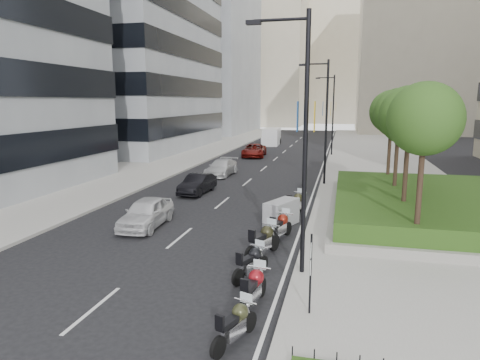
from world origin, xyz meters
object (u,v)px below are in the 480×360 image
(motorcycle_0, at_px, (236,324))
(car_b, at_px, (197,184))
(motorcycle_3, at_px, (263,241))
(car_a, at_px, (146,213))
(lamp_post_2, at_px, (332,111))
(lamp_post_1, at_px, (324,116))
(motorcycle_1, at_px, (254,288))
(parking_sign, at_px, (311,270))
(delivery_van, at_px, (271,137))
(lamp_post_0, at_px, (301,133))
(motorcycle_2, at_px, (251,263))
(motorcycle_5, at_px, (282,213))
(motorcycle_6, at_px, (296,204))
(car_c, at_px, (222,168))
(car_d, at_px, (254,150))
(motorcycle_4, at_px, (280,227))

(motorcycle_0, distance_m, car_b, 18.35)
(motorcycle_3, xyz_separation_m, car_a, (-6.36, 2.68, 0.07))
(lamp_post_2, relative_size, motorcycle_0, 4.67)
(lamp_post_1, xyz_separation_m, car_a, (-7.88, -12.75, -4.35))
(motorcycle_1, distance_m, car_b, 16.47)
(parking_sign, relative_size, delivery_van, 0.44)
(lamp_post_0, relative_size, motorcycle_3, 3.92)
(motorcycle_1, height_order, car_b, car_b)
(motorcycle_1, relative_size, motorcycle_3, 0.96)
(motorcycle_2, height_order, motorcycle_5, motorcycle_5)
(motorcycle_6, bearing_deg, parking_sign, -151.05)
(parking_sign, relative_size, car_c, 0.55)
(lamp_post_0, relative_size, car_d, 1.74)
(motorcycle_1, relative_size, motorcycle_6, 0.98)
(parking_sign, xyz_separation_m, motorcycle_5, (-2.08, 8.95, -0.81))
(lamp_post_0, bearing_deg, lamp_post_2, 90.00)
(lamp_post_2, xyz_separation_m, car_d, (-8.25, -2.85, -4.34))
(motorcycle_0, relative_size, motorcycle_6, 0.86)
(car_a, bearing_deg, motorcycle_6, 27.01)
(lamp_post_2, height_order, car_b, lamp_post_2)
(motorcycle_5, bearing_deg, motorcycle_2, -158.19)
(parking_sign, distance_m, motorcycle_0, 2.63)
(lamp_post_1, relative_size, motorcycle_3, 3.92)
(motorcycle_1, height_order, car_c, car_c)
(car_a, relative_size, car_d, 0.81)
(motorcycle_6, distance_m, car_a, 7.97)
(motorcycle_0, relative_size, delivery_van, 0.34)
(lamp_post_0, xyz_separation_m, car_b, (-8.00, 12.22, -4.42))
(lamp_post_1, relative_size, car_b, 2.28)
(motorcycle_4, height_order, car_b, car_b)
(parking_sign, bearing_deg, motorcycle_4, 105.03)
(car_d, height_order, delivery_van, delivery_van)
(motorcycle_3, height_order, delivery_van, delivery_van)
(lamp_post_2, xyz_separation_m, parking_sign, (0.66, -38.00, -3.61))
(motorcycle_0, distance_m, motorcycle_5, 10.72)
(lamp_post_2, height_order, motorcycle_5, lamp_post_2)
(motorcycle_4, bearing_deg, motorcycle_1, -160.98)
(car_d, bearing_deg, lamp_post_2, 14.08)
(motorcycle_1, xyz_separation_m, motorcycle_4, (-0.14, 6.52, 0.02))
(motorcycle_6, bearing_deg, car_d, 37.65)
(car_d, bearing_deg, motorcycle_0, -83.97)
(lamp_post_0, bearing_deg, delivery_van, 100.60)
(lamp_post_0, relative_size, motorcycle_6, 4.01)
(lamp_post_1, relative_size, car_d, 1.74)
(lamp_post_2, height_order, car_c, lamp_post_2)
(lamp_post_2, bearing_deg, motorcycle_2, -92.48)
(lamp_post_2, relative_size, motorcycle_5, 3.92)
(lamp_post_0, xyz_separation_m, motorcycle_1, (-1.03, -2.71, -4.48))
(motorcycle_5, relative_size, car_b, 0.58)
(car_a, bearing_deg, car_c, 89.18)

